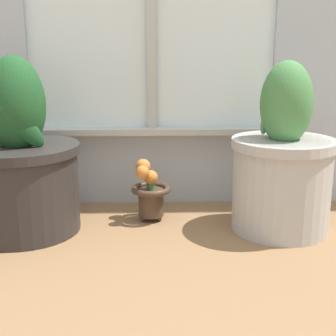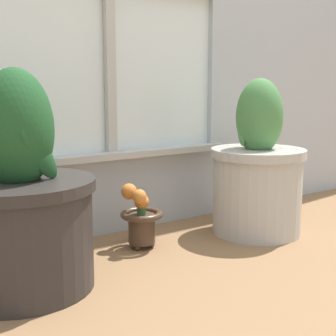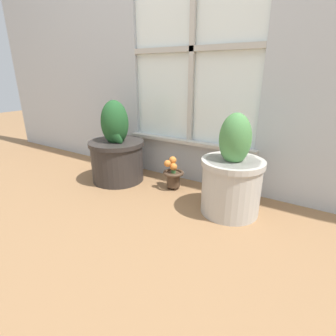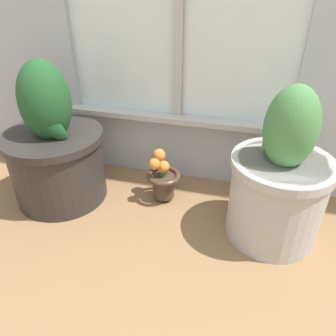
# 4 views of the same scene
# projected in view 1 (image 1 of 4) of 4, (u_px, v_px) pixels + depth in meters

# --- Properties ---
(ground_plane) EXTENTS (10.00, 10.00, 0.00)m
(ground_plane) POSITION_uv_depth(u_px,v_px,m) (152.00, 252.00, 1.47)
(ground_plane) COLOR olive
(potted_plant_left) EXTENTS (0.41, 0.41, 0.60)m
(potted_plant_left) POSITION_uv_depth(u_px,v_px,m) (20.00, 168.00, 1.59)
(potted_plant_left) COLOR #2D2826
(potted_plant_left) RESTS_ON ground_plane
(potted_plant_right) EXTENTS (0.35, 0.35, 0.59)m
(potted_plant_right) POSITION_uv_depth(u_px,v_px,m) (282.00, 167.00, 1.61)
(potted_plant_right) COLOR #B7B2A8
(potted_plant_right) RESTS_ON ground_plane
(flower_vase) EXTENTS (0.15, 0.15, 0.23)m
(flower_vase) POSITION_uv_depth(u_px,v_px,m) (150.00, 192.00, 1.72)
(flower_vase) COLOR #473323
(flower_vase) RESTS_ON ground_plane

